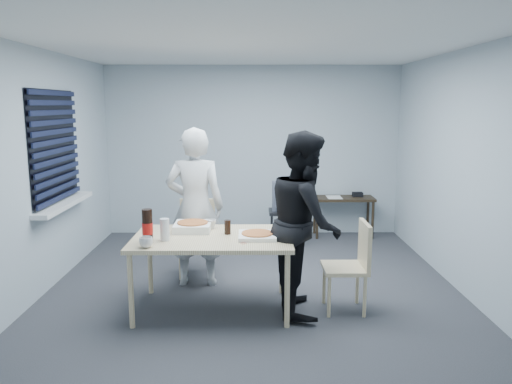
{
  "coord_description": "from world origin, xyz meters",
  "views": [
    {
      "loc": [
        -0.0,
        -5.21,
        2.01
      ],
      "look_at": [
        0.03,
        0.1,
        1.08
      ],
      "focal_mm": 35.0,
      "sensor_mm": 36.0,
      "label": 1
    }
  ],
  "objects_px": {
    "stool": "(283,218)",
    "soda_bottle": "(147,227)",
    "backpack": "(283,197)",
    "chair_far": "(197,231)",
    "mug_a": "(146,242)",
    "person_black": "(305,222)",
    "dining_table": "(212,242)",
    "person_white": "(195,207)",
    "side_table": "(344,202)",
    "mug_b": "(211,224)",
    "chair_right": "(354,260)"
  },
  "relations": [
    {
      "from": "stool",
      "to": "soda_bottle",
      "type": "relative_size",
      "value": 1.69
    },
    {
      "from": "soda_bottle",
      "to": "backpack",
      "type": "bearing_deg",
      "value": 59.87
    },
    {
      "from": "chair_far",
      "to": "mug_a",
      "type": "distance_m",
      "value": 1.53
    },
    {
      "from": "stool",
      "to": "backpack",
      "type": "bearing_deg",
      "value": -90.0
    },
    {
      "from": "person_black",
      "to": "mug_a",
      "type": "xyz_separation_m",
      "value": [
        -1.46,
        -0.37,
        -0.09
      ]
    },
    {
      "from": "dining_table",
      "to": "stool",
      "type": "bearing_deg",
      "value": 69.48
    },
    {
      "from": "dining_table",
      "to": "person_white",
      "type": "xyz_separation_m",
      "value": [
        -0.24,
        0.72,
        0.2
      ]
    },
    {
      "from": "dining_table",
      "to": "side_table",
      "type": "bearing_deg",
      "value": 57.32
    },
    {
      "from": "backpack",
      "to": "soda_bottle",
      "type": "relative_size",
      "value": 1.3
    },
    {
      "from": "mug_b",
      "to": "backpack",
      "type": "bearing_deg",
      "value": 65.47
    },
    {
      "from": "person_white",
      "to": "soda_bottle",
      "type": "bearing_deg",
      "value": 70.64
    },
    {
      "from": "mug_a",
      "to": "soda_bottle",
      "type": "xyz_separation_m",
      "value": [
        -0.02,
        0.15,
        0.1
      ]
    },
    {
      "from": "soda_bottle",
      "to": "person_black",
      "type": "bearing_deg",
      "value": 8.38
    },
    {
      "from": "chair_far",
      "to": "person_black",
      "type": "height_order",
      "value": "person_black"
    },
    {
      "from": "dining_table",
      "to": "stool",
      "type": "height_order",
      "value": "dining_table"
    },
    {
      "from": "chair_far",
      "to": "chair_right",
      "type": "height_order",
      "value": "same"
    },
    {
      "from": "chair_right",
      "to": "person_black",
      "type": "height_order",
      "value": "person_black"
    },
    {
      "from": "stool",
      "to": "mug_b",
      "type": "relative_size",
      "value": 5.37
    },
    {
      "from": "stool",
      "to": "mug_b",
      "type": "xyz_separation_m",
      "value": [
        -0.85,
        -1.88,
        0.37
      ]
    },
    {
      "from": "backpack",
      "to": "mug_b",
      "type": "distance_m",
      "value": 2.05
    },
    {
      "from": "dining_table",
      "to": "backpack",
      "type": "relative_size",
      "value": 3.72
    },
    {
      "from": "dining_table",
      "to": "backpack",
      "type": "xyz_separation_m",
      "value": [
        0.82,
        2.17,
        0.05
      ]
    },
    {
      "from": "chair_far",
      "to": "chair_right",
      "type": "bearing_deg",
      "value": -34.46
    },
    {
      "from": "person_black",
      "to": "side_table",
      "type": "distance_m",
      "value": 2.96
    },
    {
      "from": "person_black",
      "to": "stool",
      "type": "height_order",
      "value": "person_black"
    },
    {
      "from": "chair_far",
      "to": "mug_b",
      "type": "bearing_deg",
      "value": -73.09
    },
    {
      "from": "side_table",
      "to": "chair_far",
      "type": "bearing_deg",
      "value": -140.63
    },
    {
      "from": "person_black",
      "to": "soda_bottle",
      "type": "height_order",
      "value": "person_black"
    },
    {
      "from": "mug_a",
      "to": "side_table",
      "type": "bearing_deg",
      "value": 53.49
    },
    {
      "from": "chair_right",
      "to": "soda_bottle",
      "type": "relative_size",
      "value": 2.8
    },
    {
      "from": "chair_right",
      "to": "stool",
      "type": "bearing_deg",
      "value": 104.18
    },
    {
      "from": "side_table",
      "to": "backpack",
      "type": "xyz_separation_m",
      "value": [
        -0.97,
        -0.62,
        0.2
      ]
    },
    {
      "from": "chair_far",
      "to": "soda_bottle",
      "type": "height_order",
      "value": "soda_bottle"
    },
    {
      "from": "person_white",
      "to": "mug_a",
      "type": "relative_size",
      "value": 14.39
    },
    {
      "from": "chair_far",
      "to": "person_black",
      "type": "bearing_deg",
      "value": -43.47
    },
    {
      "from": "chair_right",
      "to": "side_table",
      "type": "bearing_deg",
      "value": 81.73
    },
    {
      "from": "chair_right",
      "to": "chair_far",
      "type": "bearing_deg",
      "value": 145.54
    },
    {
      "from": "mug_b",
      "to": "side_table",
      "type": "bearing_deg",
      "value": 53.72
    },
    {
      "from": "backpack",
      "to": "chair_right",
      "type": "bearing_deg",
      "value": -90.27
    },
    {
      "from": "person_black",
      "to": "chair_right",
      "type": "bearing_deg",
      "value": -92.91
    },
    {
      "from": "mug_a",
      "to": "chair_right",
      "type": "bearing_deg",
      "value": 10.15
    },
    {
      "from": "stool",
      "to": "chair_right",
      "type": "bearing_deg",
      "value": -75.82
    },
    {
      "from": "dining_table",
      "to": "mug_b",
      "type": "bearing_deg",
      "value": 96.34
    },
    {
      "from": "person_white",
      "to": "backpack",
      "type": "xyz_separation_m",
      "value": [
        1.06,
        1.45,
        -0.15
      ]
    },
    {
      "from": "dining_table",
      "to": "person_white",
      "type": "distance_m",
      "value": 0.78
    },
    {
      "from": "chair_far",
      "to": "person_white",
      "type": "height_order",
      "value": "person_white"
    },
    {
      "from": "chair_far",
      "to": "chair_right",
      "type": "distance_m",
      "value": 2.0
    },
    {
      "from": "soda_bottle",
      "to": "side_table",
      "type": "bearing_deg",
      "value": 51.92
    },
    {
      "from": "stool",
      "to": "person_black",
      "type": "bearing_deg",
      "value": -87.94
    },
    {
      "from": "backpack",
      "to": "mug_a",
      "type": "distance_m",
      "value": 2.9
    }
  ]
}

